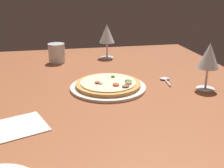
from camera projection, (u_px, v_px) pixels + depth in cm
name	position (u px, v px, depth cm)	size (l,w,h in cm)	color
dining_table	(116.00, 101.00, 94.94)	(150.00, 110.00, 4.00)	brown
pizza_main	(108.00, 86.00, 100.40)	(27.01, 27.01, 3.37)	silver
wine_glass_far	(209.00, 57.00, 96.55)	(7.38, 7.38, 16.68)	silver
wine_glass_near	(107.00, 35.00, 138.11)	(7.63, 7.63, 16.68)	silver
water_glass	(57.00, 54.00, 132.61)	(7.79, 7.79, 9.01)	silver
paper_menu	(7.00, 130.00, 72.41)	(12.71, 19.43, 0.30)	silver
spoon	(165.00, 80.00, 108.86)	(9.81, 4.31, 1.00)	silver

